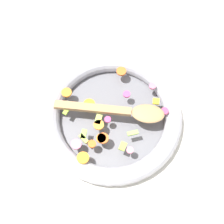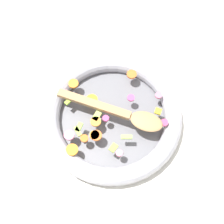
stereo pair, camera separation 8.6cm
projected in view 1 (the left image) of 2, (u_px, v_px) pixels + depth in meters
name	position (u px, v px, depth m)	size (l,w,h in m)	color
ground_plane	(112.00, 119.00, 0.91)	(4.00, 4.00, 0.00)	silver
skillet	(112.00, 116.00, 0.89)	(0.40, 0.40, 0.05)	slate
chopped_vegetables	(103.00, 120.00, 0.85)	(0.27, 0.32, 0.01)	orange
wooden_spoon	(121.00, 111.00, 0.85)	(0.25, 0.23, 0.01)	#A87F51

